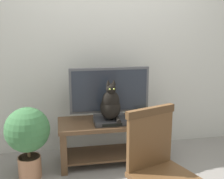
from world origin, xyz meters
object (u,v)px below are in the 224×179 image
tv_stand (111,134)px  wooden_chair (158,163)px  media_box (110,121)px  tv (109,92)px  book_stack (148,114)px  potted_plant (28,134)px  cat (111,104)px

tv_stand → wooden_chair: 1.22m
media_box → wooden_chair: 1.12m
tv → media_box: tv is taller
book_stack → potted_plant: size_ratio=0.31×
book_stack → potted_plant: potted_plant is taller
media_box → book_stack: bearing=10.6°
cat → wooden_chair: bearing=-81.3°
tv_stand → media_box: 0.21m
media_box → potted_plant: potted_plant is taller
tv → book_stack: (0.43, -0.11, -0.26)m
tv_stand → wooden_chair: size_ratio=1.23×
tv_stand → book_stack: (0.43, -0.00, 0.21)m
tv_stand → potted_plant: size_ratio=1.57×
media_box → tv: bearing=82.6°
tv → cat: 0.23m
tv → potted_plant: (-0.91, -0.31, -0.33)m
media_box → wooden_chair: size_ratio=0.37×
tv → wooden_chair: bearing=-83.7°
tv_stand → media_box: size_ratio=3.31×
potted_plant → book_stack: bearing=8.3°
tv → wooden_chair: size_ratio=0.94×
tv_stand → cat: cat is taller
wooden_chair → potted_plant: wooden_chair is taller
cat → tv: bearing=83.3°
media_box → cat: cat is taller
cat → potted_plant: (-0.88, -0.10, -0.24)m
cat → potted_plant: cat is taller
wooden_chair → potted_plant: (-1.05, 0.99, -0.08)m
tv → cat: (-0.02, -0.21, -0.09)m
tv_stand → tv: 0.48m
tv_stand → potted_plant: bearing=-167.7°
tv_stand → wooden_chair: bearing=-83.1°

